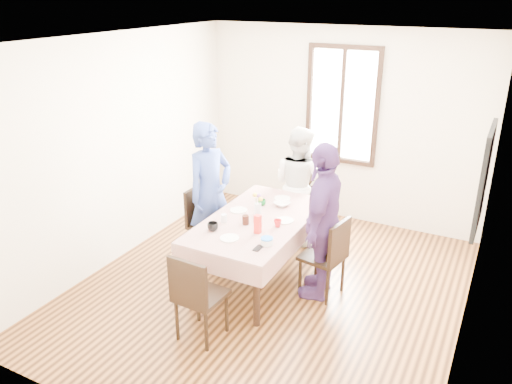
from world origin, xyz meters
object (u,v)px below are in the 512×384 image
(chair_near, at_px, (201,295))
(person_right, at_px, (323,221))
(chair_far, at_px, (299,206))
(person_left, at_px, (209,194))
(chair_right, at_px, (323,256))
(dining_table, at_px, (258,249))
(chair_left, at_px, (209,225))
(person_far, at_px, (299,185))

(chair_near, relative_size, person_right, 0.53)
(chair_far, height_order, person_left, person_left)
(person_left, height_order, person_right, person_left)
(chair_right, relative_size, person_left, 0.52)
(chair_right, height_order, person_left, person_left)
(dining_table, xyz_separation_m, chair_left, (-0.76, 0.16, 0.08))
(person_left, relative_size, person_far, 1.13)
(person_left, distance_m, person_right, 1.48)
(chair_far, distance_m, chair_near, 2.36)
(chair_right, distance_m, chair_far, 1.36)
(dining_table, distance_m, chair_left, 0.78)
(dining_table, distance_m, chair_near, 1.18)
(dining_table, xyz_separation_m, person_right, (0.74, 0.05, 0.49))
(chair_near, xyz_separation_m, person_right, (0.74, 1.23, 0.41))
(dining_table, xyz_separation_m, person_far, (0.00, 1.16, 0.39))
(chair_right, height_order, chair_near, same)
(chair_far, bearing_deg, chair_left, 44.36)
(chair_far, xyz_separation_m, person_far, (0.00, -0.02, 0.31))
(chair_left, xyz_separation_m, chair_near, (0.76, -1.34, 0.00))
(chair_near, relative_size, person_far, 0.59)
(dining_table, distance_m, person_far, 1.22)
(person_far, bearing_deg, dining_table, 108.65)
(dining_table, xyz_separation_m, chair_right, (0.76, 0.05, 0.08))
(chair_right, relative_size, person_far, 0.59)
(dining_table, xyz_separation_m, chair_near, (0.00, -1.18, 0.08))
(chair_near, height_order, person_left, person_left)
(chair_far, bearing_deg, person_right, 114.16)
(dining_table, bearing_deg, chair_left, 168.00)
(chair_right, bearing_deg, person_far, 44.07)
(chair_right, height_order, person_right, person_right)
(person_left, xyz_separation_m, person_far, (0.74, 1.00, -0.10))
(person_left, bearing_deg, dining_table, -85.10)
(dining_table, distance_m, chair_right, 0.76)
(chair_near, xyz_separation_m, person_far, (0.00, 2.34, 0.31))
(person_far, bearing_deg, chair_near, 108.65)
(chair_far, xyz_separation_m, chair_near, (0.00, -2.36, 0.00))
(chair_far, xyz_separation_m, person_left, (-0.74, -1.02, 0.41))
(person_far, bearing_deg, chair_right, 143.07)
(chair_right, relative_size, chair_near, 1.00)
(chair_far, relative_size, chair_near, 1.00)
(chair_far, distance_m, person_far, 0.31)
(chair_far, height_order, person_right, person_right)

